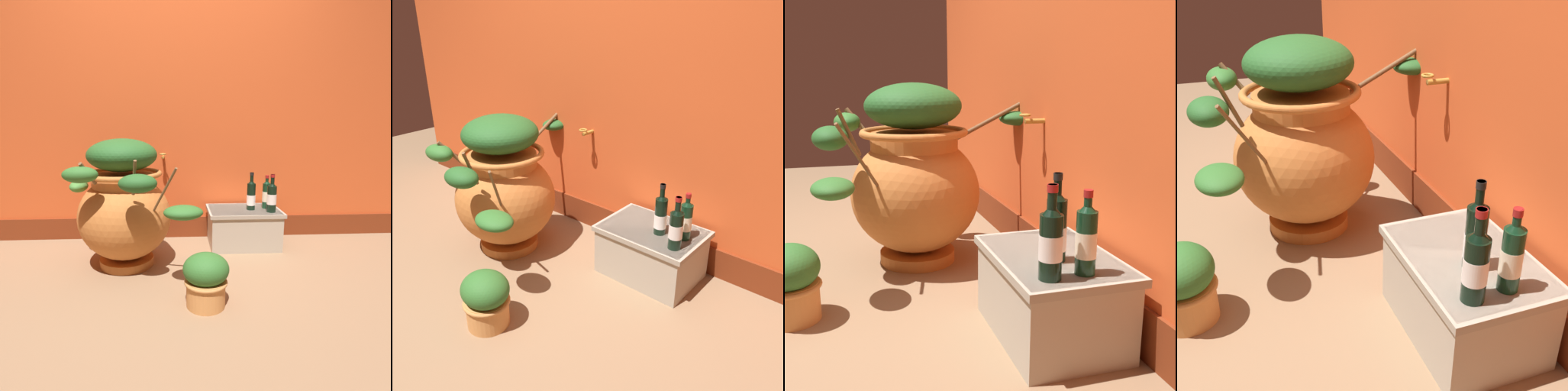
% 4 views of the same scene
% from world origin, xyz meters
% --- Properties ---
extents(ground_plane, '(7.00, 7.00, 0.00)m').
position_xyz_m(ground_plane, '(0.00, 0.00, 0.00)').
color(ground_plane, '#896B4C').
extents(back_wall, '(4.40, 0.33, 2.60)m').
position_xyz_m(back_wall, '(-0.00, 1.20, 1.29)').
color(back_wall, '#D15123').
rests_on(back_wall, ground_plane).
extents(terracotta_urn, '(0.96, 1.20, 0.93)m').
position_xyz_m(terracotta_urn, '(-0.36, 0.50, 0.46)').
color(terracotta_urn, '#C17033').
rests_on(terracotta_urn, ground_plane).
extents(stone_ledge, '(0.61, 0.42, 0.32)m').
position_xyz_m(stone_ledge, '(0.58, 0.85, 0.17)').
color(stone_ledge, '#B2A893').
rests_on(stone_ledge, ground_plane).
extents(wine_bottle_left, '(0.07, 0.07, 0.28)m').
position_xyz_m(wine_bottle_left, '(0.77, 0.88, 0.45)').
color(wine_bottle_left, black).
rests_on(wine_bottle_left, stone_ledge).
extents(wine_bottle_middle, '(0.08, 0.08, 0.31)m').
position_xyz_m(wine_bottle_middle, '(0.78, 0.75, 0.45)').
color(wine_bottle_middle, black).
rests_on(wine_bottle_middle, stone_ledge).
extents(wine_bottle_right, '(0.07, 0.07, 0.31)m').
position_xyz_m(wine_bottle_right, '(0.63, 0.84, 0.45)').
color(wine_bottle_right, black).
rests_on(wine_bottle_right, stone_ledge).
extents(potted_shrub, '(0.26, 0.25, 0.32)m').
position_xyz_m(potted_shrub, '(0.17, -0.09, 0.16)').
color(potted_shrub, '#D68E4C').
rests_on(potted_shrub, ground_plane).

